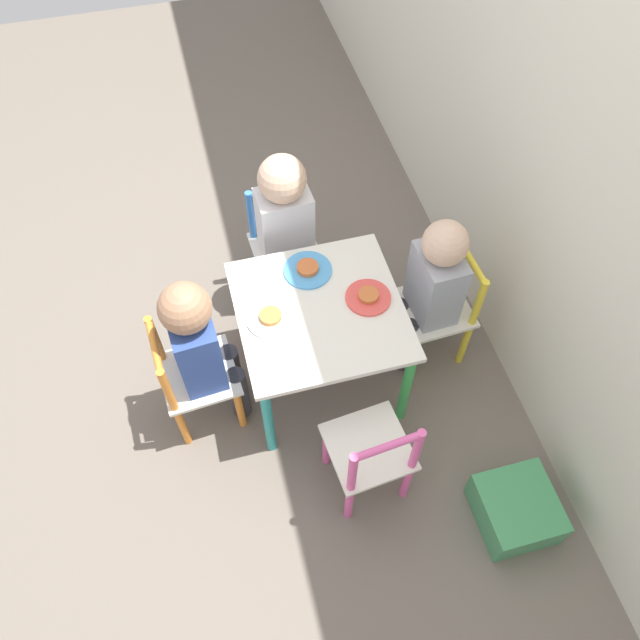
{
  "coord_description": "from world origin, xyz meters",
  "views": [
    {
      "loc": [
        1.21,
        -0.32,
        2.18
      ],
      "look_at": [
        0.0,
        0.0,
        0.38
      ],
      "focal_mm": 35.0,
      "sensor_mm": 36.0,
      "label": 1
    }
  ],
  "objects_px": {
    "kids_table": "(320,320)",
    "child_left": "(286,222)",
    "storage_bin": "(516,509)",
    "chair_pink": "(371,455)",
    "child_back": "(431,284)",
    "chair_blue": "(284,248)",
    "chair_yellow": "(439,309)",
    "plate_back": "(368,297)",
    "chair_orange": "(193,378)",
    "child_front": "(201,344)",
    "plate_front": "(271,318)",
    "plate_left": "(308,269)"
  },
  "relations": [
    {
      "from": "kids_table",
      "to": "storage_bin",
      "type": "height_order",
      "value": "kids_table"
    },
    {
      "from": "chair_orange",
      "to": "child_back",
      "type": "xyz_separation_m",
      "value": [
        -0.06,
        0.89,
        0.18
      ]
    },
    {
      "from": "chair_blue",
      "to": "child_front",
      "type": "bearing_deg",
      "value": -130.58
    },
    {
      "from": "chair_yellow",
      "to": "child_front",
      "type": "xyz_separation_m",
      "value": [
        0.06,
        -0.89,
        0.19
      ]
    },
    {
      "from": "chair_orange",
      "to": "chair_blue",
      "type": "bearing_deg",
      "value": -45.64
    },
    {
      "from": "chair_pink",
      "to": "plate_back",
      "type": "xyz_separation_m",
      "value": [
        -0.47,
        0.12,
        0.21
      ]
    },
    {
      "from": "child_back",
      "to": "plate_back",
      "type": "xyz_separation_m",
      "value": [
        0.02,
        -0.24,
        0.03
      ]
    },
    {
      "from": "kids_table",
      "to": "chair_pink",
      "type": "distance_m",
      "value": 0.5
    },
    {
      "from": "child_left",
      "to": "child_front",
      "type": "distance_m",
      "value": 0.6
    },
    {
      "from": "plate_back",
      "to": "kids_table",
      "type": "bearing_deg",
      "value": -90.0
    },
    {
      "from": "chair_orange",
      "to": "child_left",
      "type": "height_order",
      "value": "child_left"
    },
    {
      "from": "child_front",
      "to": "storage_bin",
      "type": "distance_m",
      "value": 1.2
    },
    {
      "from": "chair_blue",
      "to": "chair_pink",
      "type": "bearing_deg",
      "value": -88.73
    },
    {
      "from": "kids_table",
      "to": "child_front",
      "type": "distance_m",
      "value": 0.42
    },
    {
      "from": "chair_pink",
      "to": "storage_bin",
      "type": "bearing_deg",
      "value": 145.8
    },
    {
      "from": "chair_pink",
      "to": "child_back",
      "type": "bearing_deg",
      "value": -132.31
    },
    {
      "from": "kids_table",
      "to": "chair_blue",
      "type": "height_order",
      "value": "chair_blue"
    },
    {
      "from": "storage_bin",
      "to": "plate_back",
      "type": "bearing_deg",
      "value": -155.57
    },
    {
      "from": "chair_blue",
      "to": "chair_pink",
      "type": "xyz_separation_m",
      "value": [
        0.95,
        0.07,
        0.0
      ]
    },
    {
      "from": "plate_left",
      "to": "plate_front",
      "type": "xyz_separation_m",
      "value": [
        0.17,
        -0.17,
        0.0
      ]
    },
    {
      "from": "child_front",
      "to": "plate_left",
      "type": "bearing_deg",
      "value": -68.28
    },
    {
      "from": "child_left",
      "to": "plate_front",
      "type": "bearing_deg",
      "value": -112.81
    },
    {
      "from": "plate_front",
      "to": "plate_back",
      "type": "bearing_deg",
      "value": 90.0
    },
    {
      "from": "chair_blue",
      "to": "child_front",
      "type": "relative_size",
      "value": 0.7
    },
    {
      "from": "chair_blue",
      "to": "child_front",
      "type": "xyz_separation_m",
      "value": [
        0.51,
        -0.39,
        0.19
      ]
    },
    {
      "from": "chair_blue",
      "to": "chair_yellow",
      "type": "bearing_deg",
      "value": -45.18
    },
    {
      "from": "chair_orange",
      "to": "chair_yellow",
      "type": "bearing_deg",
      "value": -90.82
    },
    {
      "from": "chair_blue",
      "to": "chair_orange",
      "type": "xyz_separation_m",
      "value": [
        0.51,
        -0.45,
        0.0
      ]
    },
    {
      "from": "chair_orange",
      "to": "plate_back",
      "type": "xyz_separation_m",
      "value": [
        -0.04,
        0.65,
        0.21
      ]
    },
    {
      "from": "child_front",
      "to": "plate_left",
      "type": "xyz_separation_m",
      "value": [
        -0.2,
        0.42,
        0.02
      ]
    },
    {
      "from": "storage_bin",
      "to": "kids_table",
      "type": "bearing_deg",
      "value": -145.26
    },
    {
      "from": "chair_pink",
      "to": "plate_left",
      "type": "height_order",
      "value": "chair_pink"
    },
    {
      "from": "kids_table",
      "to": "chair_blue",
      "type": "bearing_deg",
      "value": -176.8
    },
    {
      "from": "plate_back",
      "to": "storage_bin",
      "type": "distance_m",
      "value": 0.88
    },
    {
      "from": "chair_yellow",
      "to": "child_left",
      "type": "xyz_separation_m",
      "value": [
        -0.39,
        -0.5,
        0.21
      ]
    },
    {
      "from": "chair_yellow",
      "to": "chair_pink",
      "type": "distance_m",
      "value": 0.66
    },
    {
      "from": "chair_yellow",
      "to": "chair_pink",
      "type": "bearing_deg",
      "value": -43.55
    },
    {
      "from": "child_front",
      "to": "storage_bin",
      "type": "relative_size",
      "value": 2.84
    },
    {
      "from": "chair_orange",
      "to": "child_back",
      "type": "relative_size",
      "value": 0.71
    },
    {
      "from": "chair_pink",
      "to": "child_left",
      "type": "height_order",
      "value": "child_left"
    },
    {
      "from": "child_back",
      "to": "storage_bin",
      "type": "bearing_deg",
      "value": 3.6
    },
    {
      "from": "chair_orange",
      "to": "plate_left",
      "type": "xyz_separation_m",
      "value": [
        -0.21,
        0.48,
        0.21
      ]
    },
    {
      "from": "child_left",
      "to": "child_back",
      "type": "distance_m",
      "value": 0.59
    },
    {
      "from": "kids_table",
      "to": "child_left",
      "type": "xyz_separation_m",
      "value": [
        -0.42,
        -0.02,
        0.08
      ]
    },
    {
      "from": "child_front",
      "to": "chair_yellow",
      "type": "bearing_deg",
      "value": -90.88
    },
    {
      "from": "child_left",
      "to": "child_front",
      "type": "height_order",
      "value": "child_left"
    },
    {
      "from": "chair_pink",
      "to": "plate_back",
      "type": "height_order",
      "value": "chair_pink"
    },
    {
      "from": "child_left",
      "to": "storage_bin",
      "type": "height_order",
      "value": "child_left"
    },
    {
      "from": "chair_blue",
      "to": "child_left",
      "type": "xyz_separation_m",
      "value": [
        0.06,
        0.0,
        0.21
      ]
    },
    {
      "from": "child_back",
      "to": "plate_back",
      "type": "distance_m",
      "value": 0.25
    }
  ]
}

